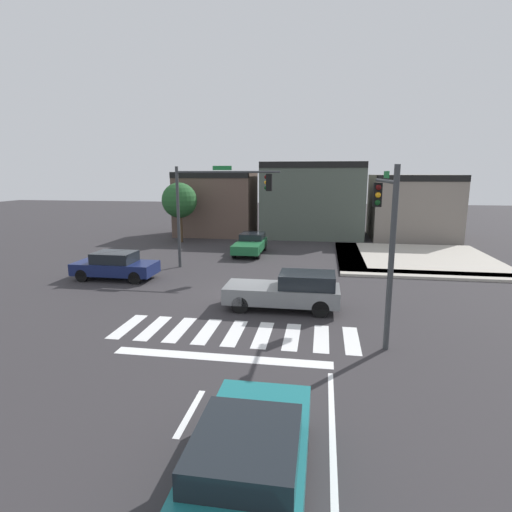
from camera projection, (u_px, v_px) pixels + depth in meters
name	position (u px, v px, depth m)	size (l,w,h in m)	color
ground_plane	(255.00, 296.00, 18.91)	(120.00, 120.00, 0.00)	#302D30
crosswalk_near	(235.00, 333.00, 14.56)	(8.59, 2.43, 0.01)	silver
lane_markings	(217.00, 476.00, 7.68)	(6.80, 18.75, 0.01)	white
bike_detector_marking	(265.00, 420.00, 9.44)	(1.01, 1.01, 0.01)	yellow
curb_corner_northeast	(408.00, 259.00, 26.67)	(10.00, 10.60, 0.15)	#B2AA9E
storefront_row	(318.00, 203.00, 36.37)	(23.94, 6.61, 6.46)	brown
traffic_signal_northwest	(216.00, 197.00, 23.59)	(6.07, 0.32, 5.95)	#383A3D
traffic_signal_southeast	(385.00, 220.00, 14.21)	(0.32, 4.79, 5.81)	#383A3D
car_gray	(288.00, 291.00, 16.99)	(4.71, 1.84, 1.56)	slate
car_navy	(115.00, 265.00, 21.84)	(4.30, 1.83, 1.46)	#141E4C
car_green	(251.00, 244.00, 28.75)	(1.83, 4.39, 1.35)	#1E6638
car_teal	(247.00, 466.00, 6.88)	(1.94, 4.70, 1.44)	#196B70
roadside_tree	(179.00, 201.00, 33.13)	(2.82, 2.82, 4.81)	#4C3823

